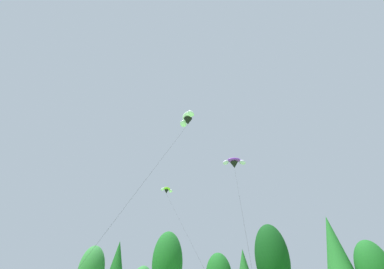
{
  "coord_description": "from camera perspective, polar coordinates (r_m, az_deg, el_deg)",
  "views": [
    {
      "loc": [
        7.56,
        5.19,
        2.22
      ],
      "look_at": [
        0.07,
        23.13,
        14.93
      ],
      "focal_mm": 24.16,
      "sensor_mm": 36.0,
      "label": 1
    }
  ],
  "objects": [
    {
      "name": "treeline_tree_b",
      "position": [
        60.82,
        -16.36,
        -26.23
      ],
      "size": [
        4.53,
        4.53,
        13.33
      ],
      "color": "#472D19",
      "rests_on": "ground_plane"
    },
    {
      "name": "parafoil_kite_far_purple",
      "position": [
        41.31,
        9.28,
        -6.15
      ],
      "size": [
        6.37,
        18.86,
        19.9
      ],
      "color": "purple"
    },
    {
      "name": "parafoil_kite_high_white",
      "position": [
        31.9,
        -1.03,
        3.46
      ],
      "size": [
        6.3,
        11.17,
        20.48
      ],
      "color": "white"
    },
    {
      "name": "treeline_tree_g",
      "position": [
        48.93,
        17.28,
        -24.64
      ],
      "size": [
        5.53,
        5.53,
        13.83
      ],
      "color": "#472D19",
      "rests_on": "ground_plane"
    },
    {
      "name": "treeline_tree_d",
      "position": [
        52.18,
        -5.46,
        -26.35
      ],
      "size": [
        5.5,
        5.5,
        13.71
      ],
      "color": "#472D19",
      "rests_on": "ground_plane"
    },
    {
      "name": "parafoil_kite_mid_lime_white",
      "position": [
        50.07,
        -5.62,
        -12.12
      ],
      "size": [
        15.96,
        17.39,
        19.06
      ],
      "color": "#93D633"
    },
    {
      "name": "treeline_tree_h",
      "position": [
        47.09,
        29.11,
        -21.58
      ],
      "size": [
        4.64,
        4.64,
        13.81
      ],
      "color": "#472D19",
      "rests_on": "ground_plane"
    }
  ]
}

